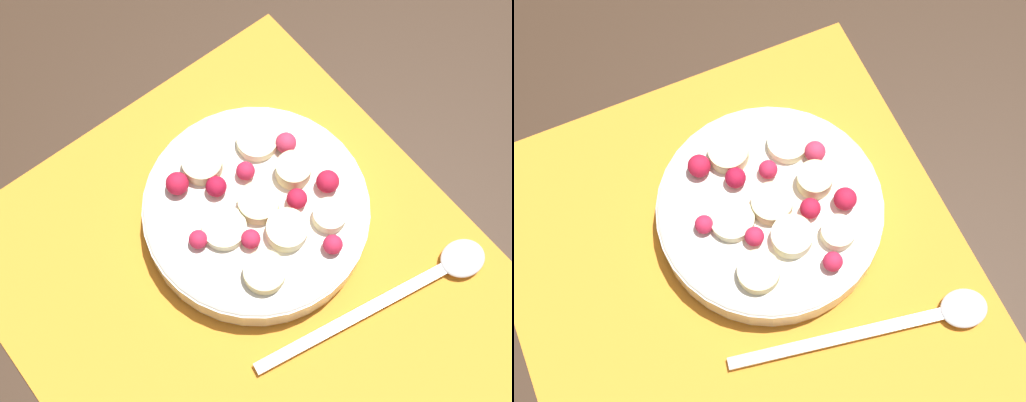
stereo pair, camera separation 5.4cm
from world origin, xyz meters
TOP-DOWN VIEW (x-y plane):
  - ground_plane at (0.00, 0.00)m, footprint 3.00×3.00m
  - placemat at (0.00, 0.00)m, footprint 0.43×0.35m
  - fruit_bowl at (-0.06, 0.04)m, footprint 0.18×0.18m
  - spoon at (0.06, 0.10)m, footprint 0.06×0.20m

SIDE VIEW (x-z plane):
  - ground_plane at x=0.00m, z-range 0.00..0.00m
  - placemat at x=0.00m, z-range 0.00..0.01m
  - spoon at x=0.06m, z-range 0.01..0.01m
  - fruit_bowl at x=-0.06m, z-range 0.00..0.05m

